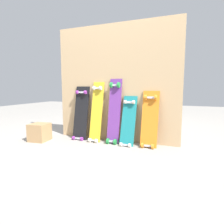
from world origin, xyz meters
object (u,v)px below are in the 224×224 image
at_px(skateboard_purple, 114,113).
at_px(skateboard_yellow, 96,114).
at_px(skateboard_teal, 128,123).
at_px(skateboard_orange, 150,122).
at_px(skateboard_black, 81,115).
at_px(wooden_crate, 40,132).

bearing_deg(skateboard_purple, skateboard_yellow, -177.46).
distance_m(skateboard_teal, skateboard_orange, 0.28).
bearing_deg(skateboard_yellow, skateboard_orange, 0.68).
relative_size(skateboard_black, skateboard_orange, 1.08).
bearing_deg(skateboard_black, skateboard_yellow, -3.06).
height_order(skateboard_yellow, wooden_crate, skateboard_yellow).
height_order(skateboard_orange, wooden_crate, skateboard_orange).
xyz_separation_m(skateboard_purple, wooden_crate, (-1.01, -0.31, -0.28)).
height_order(skateboard_teal, wooden_crate, skateboard_teal).
height_order(skateboard_purple, skateboard_orange, skateboard_purple).
bearing_deg(wooden_crate, skateboard_teal, 13.34).
bearing_deg(skateboard_teal, skateboard_yellow, 178.44).
bearing_deg(skateboard_orange, wooden_crate, -168.27).
relative_size(skateboard_black, wooden_crate, 3.42).
height_order(skateboard_black, skateboard_orange, skateboard_black).
xyz_separation_m(skateboard_black, skateboard_orange, (1.00, -0.01, -0.03)).
bearing_deg(skateboard_yellow, wooden_crate, -158.03).
distance_m(skateboard_yellow, skateboard_teal, 0.48).
bearing_deg(skateboard_teal, skateboard_black, 177.91).
relative_size(skateboard_yellow, skateboard_orange, 1.15).
relative_size(skateboard_orange, wooden_crate, 3.17).
distance_m(skateboard_yellow, wooden_crate, 0.84).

